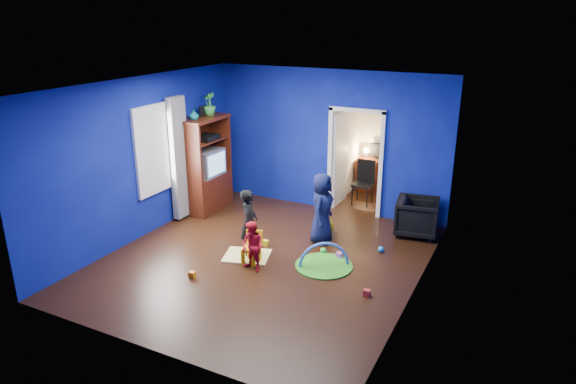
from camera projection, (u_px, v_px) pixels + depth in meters
The scene contains 34 objects.
floor at pixel (264, 260), 8.62m from camera, with size 5.00×5.50×0.01m, color black.
ceiling at pixel (261, 86), 7.66m from camera, with size 5.00×5.50×0.01m, color white.
wall_back at pixel (328, 141), 10.46m from camera, with size 5.00×0.02×2.90m, color navy.
wall_front at pixel (144, 244), 5.82m from camera, with size 5.00×0.02×2.90m, color navy.
wall_left at pixel (141, 159), 9.20m from camera, with size 0.02×5.50×2.90m, color navy.
wall_right at pixel (420, 202), 7.09m from camera, with size 0.02×5.50×2.90m, color navy.
alcove at pixel (369, 145), 11.01m from camera, with size 1.00×1.75×2.50m, color silver, non-canonical shape.
armchair at pixel (417, 217), 9.50m from camera, with size 0.75×0.77×0.70m, color black.
child_black at pixel (249, 223), 8.63m from camera, with size 0.43×0.28×1.17m, color black.
child_navy at pixel (322, 208), 9.11m from camera, with size 0.63×0.41×1.29m, color #10123B.
toddler_red at pixel (252, 247), 8.14m from camera, with size 0.40×0.31×0.83m, color red.
vase at pixel (194, 115), 9.95m from camera, with size 0.19×0.19×0.19m, color #0D616C.
potted_plant at pixel (209, 104), 10.34m from camera, with size 0.26×0.26×0.46m, color green.
tv_armoire at pixel (206, 164), 10.56m from camera, with size 0.58×1.14×1.96m, color #371609.
crt_tv at pixel (207, 163), 10.53m from camera, with size 0.46×0.70×0.54m, color silver.
yellow_blanket at pixel (247, 256), 8.73m from camera, with size 0.75×0.60×0.03m, color #F2E07A.
hopper_ball at pixel (324, 227), 9.49m from camera, with size 0.37×0.37×0.37m, color yellow.
kid_chair at pixel (251, 249), 8.43m from camera, with size 0.28×0.28×0.50m, color yellow.
play_mat at pixel (324, 266), 8.40m from camera, with size 0.94×0.94×0.03m, color green.
toy_arch at pixel (324, 265), 8.39m from camera, with size 0.84×0.84×0.05m, color #3F8CD8.
window_left at pixel (154, 149), 9.45m from camera, with size 0.03×0.95×1.55m, color white.
curtain at pixel (179, 158), 9.97m from camera, with size 0.14×0.42×2.40m, color slate.
doorway at pixel (355, 164), 10.34m from camera, with size 1.16×0.10×2.10m, color white.
study_desk at pixel (376, 176), 11.84m from camera, with size 0.88×0.44×0.75m, color #3D140A.
desk_monitor at pixel (379, 150), 11.75m from camera, with size 0.40×0.05×0.32m, color black.
desk_lamp at pixel (366, 150), 11.83m from camera, with size 0.14×0.14×0.14m, color #FFD88C.
folding_chair at pixel (363, 184), 11.00m from camera, with size 0.40×0.40×0.92m, color black.
book_shelf at pixel (382, 104), 11.39m from camera, with size 0.88×0.24×0.04m, color white.
toy_0 at pixel (367, 293), 7.51m from camera, with size 0.10×0.08×0.10m, color red.
toy_1 at pixel (381, 249), 8.89m from camera, with size 0.11×0.11×0.11m, color blue.
toy_2 at pixel (192, 275), 8.03m from camera, with size 0.10×0.08×0.10m, color orange.
toy_3 at pixel (323, 250), 8.84m from camera, with size 0.11×0.11×0.11m, color green.
toy_4 at pixel (339, 255), 8.67m from camera, with size 0.10×0.08×0.10m, color #D550D6.
toy_5 at pixel (266, 243), 9.14m from camera, with size 0.10×0.08×0.10m, color yellow.
Camera 1 is at (3.84, -6.76, 3.93)m, focal length 32.00 mm.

